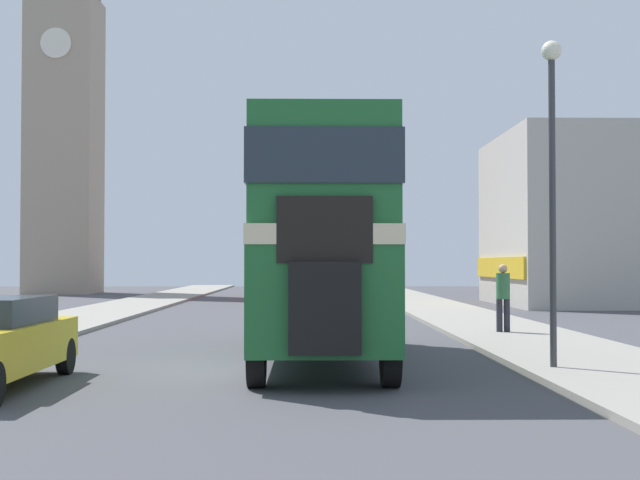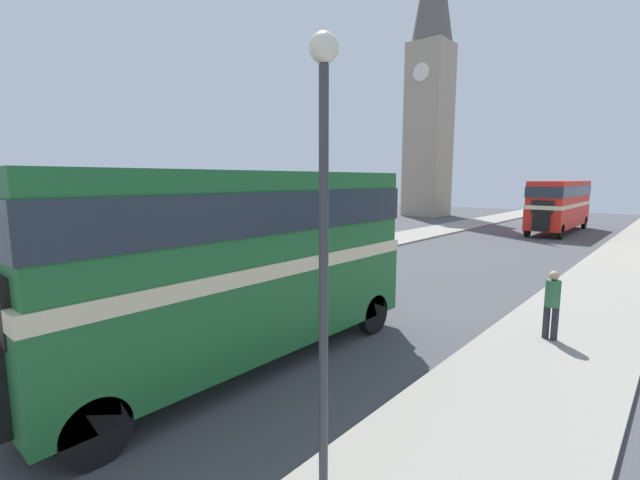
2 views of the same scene
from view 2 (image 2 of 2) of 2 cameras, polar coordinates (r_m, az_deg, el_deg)
The scene contains 7 objects.
ground_plane at distance 10.86m, azimuth -22.17°, elevation -15.77°, with size 120.00×120.00×0.00m, color #47474C.
sidewalk_left at distance 16.86m, azimuth -32.79°, elevation -7.73°, with size 3.50×120.00×0.12m.
double_decker_bus at distance 9.78m, azimuth -10.26°, elevation -1.70°, with size 2.43×9.53×4.46m.
bus_distant at distance 39.62m, azimuth 29.34°, elevation 4.46°, with size 2.53×10.88×4.13m.
pedestrian_walking at distance 12.74m, azimuth 28.55°, elevation -7.14°, with size 0.37×0.37×1.83m.
street_lamp at distance 5.23m, azimuth 0.49°, elevation 4.47°, with size 0.36×0.36×5.86m.
church_tower at distance 53.80m, azimuth 14.56°, elevation 21.65°, with size 4.53×4.53×33.39m.
Camera 2 is at (8.98, -4.34, 4.29)m, focal length 24.00 mm.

